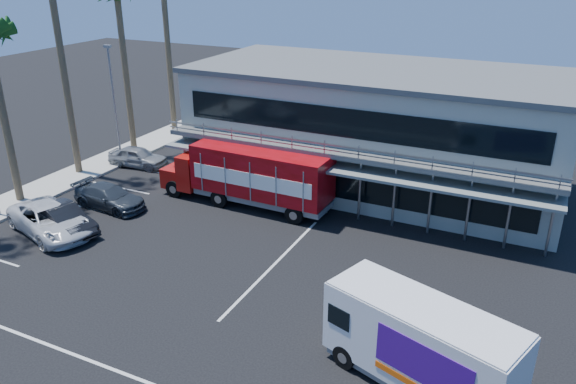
% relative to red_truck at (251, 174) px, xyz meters
% --- Properties ---
extents(ground, '(120.00, 120.00, 0.00)m').
position_rel_red_truck_xyz_m(ground, '(2.32, -8.52, -1.94)').
color(ground, black).
rests_on(ground, ground).
extents(building, '(22.40, 12.00, 7.30)m').
position_rel_red_truck_xyz_m(building, '(5.32, 6.42, 1.72)').
color(building, '#9DA194').
rests_on(building, ground).
extents(curb_strip, '(3.00, 32.00, 0.16)m').
position_rel_red_truck_xyz_m(curb_strip, '(-12.68, -2.52, -1.86)').
color(curb_strip, '#A5A399').
rests_on(curb_strip, ground).
extents(palm_e, '(2.80, 2.80, 12.25)m').
position_rel_red_truck_xyz_m(palm_e, '(-12.38, 4.48, 8.63)').
color(palm_e, brown).
rests_on(palm_e, ground).
extents(light_pole_far, '(0.50, 0.25, 8.09)m').
position_rel_red_truck_xyz_m(light_pole_far, '(-11.88, 2.48, 2.56)').
color(light_pole_far, gray).
rests_on(light_pole_far, ground).
extents(red_truck, '(10.53, 2.75, 3.53)m').
position_rel_red_truck_xyz_m(red_truck, '(0.00, 0.00, 0.00)').
color(red_truck, '#AA120D').
rests_on(red_truck, ground).
extents(white_van, '(6.90, 4.22, 3.19)m').
position_rel_red_truck_xyz_m(white_van, '(12.32, -10.65, -0.25)').
color(white_van, silver).
rests_on(white_van, ground).
extents(parked_car_b, '(4.74, 2.63, 1.48)m').
position_rel_red_truck_xyz_m(parked_car_b, '(-7.18, -7.32, -1.20)').
color(parked_car_b, black).
rests_on(parked_car_b, ground).
extents(parked_car_c, '(6.16, 4.21, 1.56)m').
position_rel_red_truck_xyz_m(parked_car_c, '(-7.67, -7.72, -1.16)').
color(parked_car_c, silver).
rests_on(parked_car_c, ground).
extents(parked_car_d, '(4.68, 2.18, 1.32)m').
position_rel_red_truck_xyz_m(parked_car_d, '(-7.18, -3.86, -1.28)').
color(parked_car_d, '#2C333B').
rests_on(parked_car_d, ground).
extents(parked_car_e, '(4.25, 2.06, 1.40)m').
position_rel_red_truck_xyz_m(parked_car_e, '(-10.18, 2.28, -1.24)').
color(parked_car_e, gray).
rests_on(parked_car_e, ground).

